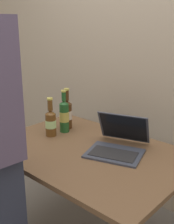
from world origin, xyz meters
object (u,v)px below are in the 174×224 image
beer_bottle_dark (67,113)px  laptop (118,143)px  beer_bottle_green (64,115)px  beer_bottle_amber (51,122)px

beer_bottle_dark → laptop: bearing=-6.9°
beer_bottle_dark → beer_bottle_green: bearing=-59.0°
beer_bottle_green → beer_bottle_dark: (-0.04, 0.07, -0.01)m
beer_bottle_dark → beer_bottle_amber: bearing=-81.9°
beer_bottle_green → beer_bottle_amber: bearing=-97.0°
laptop → beer_bottle_amber: size_ratio=1.62×
laptop → beer_bottle_green: (-0.49, -0.00, 0.08)m
laptop → beer_bottle_amber: bearing=-166.4°
laptop → beer_bottle_green: beer_bottle_green is taller
beer_bottle_amber → beer_bottle_dark: bearing=98.1°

